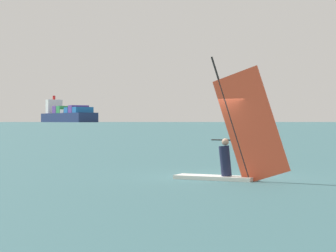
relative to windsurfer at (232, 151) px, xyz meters
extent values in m
plane|color=#386066|center=(0.38, 0.95, -0.90)|extent=(4000.00, 4000.00, 0.00)
cube|color=white|center=(-0.42, 0.37, -0.84)|extent=(2.36, 2.20, 0.12)
cylinder|color=black|center=(-0.05, 0.04, 1.06)|extent=(0.99, 0.88, 3.70)
cube|color=#E54C2D|center=(0.45, -0.39, 0.79)|extent=(1.87, 1.65, 3.60)
cylinder|color=black|center=(0.06, -0.05, 0.34)|extent=(1.15, 1.02, 0.04)
cylinder|color=#191E38|center=(-0.16, 0.14, -0.31)|extent=(0.52, 0.51, 0.96)
sphere|color=tan|center=(-0.16, 0.14, 0.28)|extent=(0.22, 0.22, 0.22)
cube|color=navy|center=(99.45, 865.78, 5.55)|extent=(65.90, 145.80, 12.90)
cube|color=silver|center=(84.95, 918.27, 22.49)|extent=(24.85, 17.04, 20.98)
cylinder|color=red|center=(84.95, 918.27, 35.98)|extent=(4.00, 4.00, 6.00)
cube|color=#59388C|center=(93.78, 886.31, 17.20)|extent=(28.51, 19.74, 10.40)
cube|color=#2D8C47|center=(97.72, 872.04, 17.20)|extent=(28.51, 19.74, 10.40)
cube|color=#99999E|center=(101.67, 857.76, 14.60)|extent=(28.51, 19.74, 5.20)
cube|color=#1E66AD|center=(105.61, 843.49, 15.90)|extent=(28.51, 19.74, 7.80)
cube|color=#59388C|center=(109.56, 829.21, 17.20)|extent=(28.51, 19.74, 10.40)
cube|color=#1E66AD|center=(113.50, 814.94, 15.90)|extent=(28.51, 19.74, 7.80)
cube|color=#4C564C|center=(512.26, 1695.40, 26.47)|extent=(876.45, 465.00, 54.73)
camera|label=1|loc=(-7.09, -17.44, 0.92)|focal=65.56mm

